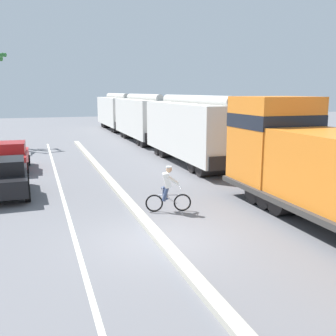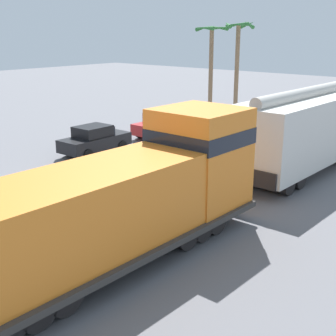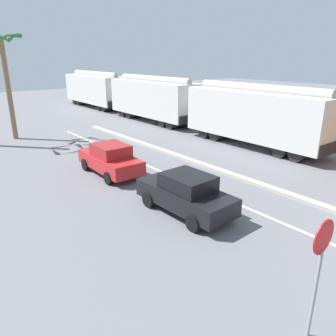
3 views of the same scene
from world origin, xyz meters
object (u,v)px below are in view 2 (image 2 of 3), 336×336
object	(u,v)px
locomotive	(128,202)
palm_tree_near	(211,52)
parked_car_black	(95,140)
palm_tree_far	(238,47)
hopper_car_lead	(306,130)
cyclist	(106,178)
parked_car_red	(162,124)

from	to	relation	value
locomotive	palm_tree_near	xyz separation A→B (m)	(-14.00, 23.53, 3.21)
parked_car_black	palm_tree_far	distance (m)	17.85
locomotive	palm_tree_far	world-z (taller)	palm_tree_far
locomotive	palm_tree_far	xyz separation A→B (m)	(-12.15, 24.75, 3.58)
palm_tree_near	locomotive	bearing A→B (deg)	-59.24
hopper_car_lead	parked_car_black	world-z (taller)	hopper_car_lead
locomotive	parked_car_black	world-z (taller)	locomotive
palm_tree_near	palm_tree_far	world-z (taller)	palm_tree_far
palm_tree_far	palm_tree_near	bearing A→B (deg)	-146.47
locomotive	cyclist	world-z (taller)	locomotive
hopper_car_lead	palm_tree_near	size ratio (longest dim) A/B	1.47
cyclist	palm_tree_far	distance (m)	23.24
parked_car_red	cyclist	size ratio (longest dim) A/B	2.47
palm_tree_near	palm_tree_far	distance (m)	2.25
locomotive	palm_tree_near	world-z (taller)	palm_tree_near
parked_car_black	locomotive	bearing A→B (deg)	-35.97
parked_car_red	palm_tree_near	distance (m)	11.52
parked_car_black	cyclist	world-z (taller)	cyclist
locomotive	parked_car_red	size ratio (longest dim) A/B	2.74
parked_car_black	cyclist	xyz separation A→B (m)	(5.79, -4.35, 0.00)
cyclist	palm_tree_near	distance (m)	22.74
hopper_car_lead	parked_car_black	distance (m)	11.47
parked_car_red	palm_tree_far	size ratio (longest dim) A/B	0.56
hopper_car_lead	palm_tree_far	xyz separation A→B (m)	(-12.15, 12.59, 3.30)
hopper_car_lead	parked_car_red	size ratio (longest dim) A/B	2.50
parked_car_red	cyclist	distance (m)	11.73
locomotive	palm_tree_near	size ratio (longest dim) A/B	1.61
parked_car_black	cyclist	distance (m)	7.24
parked_car_red	palm_tree_near	bearing A→B (deg)	109.07
parked_car_red	parked_car_black	bearing A→B (deg)	-89.45
cyclist	palm_tree_far	world-z (taller)	palm_tree_far
cyclist	palm_tree_far	bearing A→B (deg)	109.23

